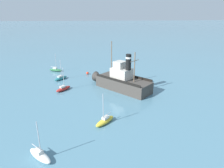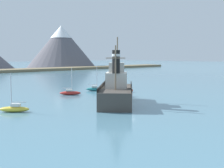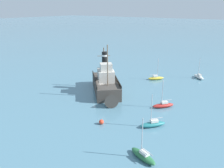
{
  "view_description": "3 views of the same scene",
  "coord_description": "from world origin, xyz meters",
  "px_view_note": "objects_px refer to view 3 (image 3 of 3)",
  "views": [
    {
      "loc": [
        -41.17,
        6.06,
        15.92
      ],
      "look_at": [
        -4.81,
        2.61,
        2.4
      ],
      "focal_mm": 32.0,
      "sensor_mm": 36.0,
      "label": 1
    },
    {
      "loc": [
        -29.81,
        -29.01,
        7.02
      ],
      "look_at": [
        -0.6,
        2.28,
        2.7
      ],
      "focal_mm": 45.0,
      "sensor_mm": 36.0,
      "label": 2
    },
    {
      "loc": [
        33.81,
        26.87,
        16.3
      ],
      "look_at": [
        -0.73,
        2.36,
        2.35
      ],
      "focal_mm": 38.0,
      "sensor_mm": 36.0,
      "label": 3
    }
  ],
  "objects_px": {
    "sailboat_green": "(143,155)",
    "sailboat_teal": "(153,124)",
    "sailboat_yellow": "(156,78)",
    "old_tugboat": "(106,84)",
    "sailboat_red": "(163,105)",
    "sailboat_white": "(199,77)",
    "mooring_buoy": "(101,122)"
  },
  "relations": [
    {
      "from": "sailboat_green",
      "to": "sailboat_teal",
      "type": "bearing_deg",
      "value": -161.72
    },
    {
      "from": "sailboat_yellow",
      "to": "sailboat_green",
      "type": "bearing_deg",
      "value": 22.75
    },
    {
      "from": "old_tugboat",
      "to": "sailboat_red",
      "type": "distance_m",
      "value": 12.32
    },
    {
      "from": "sailboat_teal",
      "to": "sailboat_green",
      "type": "bearing_deg",
      "value": 18.28
    },
    {
      "from": "old_tugboat",
      "to": "sailboat_yellow",
      "type": "distance_m",
      "value": 14.39
    },
    {
      "from": "old_tugboat",
      "to": "sailboat_white",
      "type": "height_order",
      "value": "old_tugboat"
    },
    {
      "from": "sailboat_green",
      "to": "sailboat_white",
      "type": "distance_m",
      "value": 35.54
    },
    {
      "from": "sailboat_red",
      "to": "sailboat_teal",
      "type": "height_order",
      "value": "same"
    },
    {
      "from": "sailboat_yellow",
      "to": "sailboat_teal",
      "type": "bearing_deg",
      "value": 24.26
    },
    {
      "from": "sailboat_red",
      "to": "sailboat_teal",
      "type": "xyz_separation_m",
      "value": [
        7.16,
        1.56,
        0.0
      ]
    },
    {
      "from": "mooring_buoy",
      "to": "sailboat_teal",
      "type": "bearing_deg",
      "value": 119.58
    },
    {
      "from": "sailboat_yellow",
      "to": "mooring_buoy",
      "type": "distance_m",
      "value": 24.88
    },
    {
      "from": "old_tugboat",
      "to": "mooring_buoy",
      "type": "relative_size",
      "value": 17.75
    },
    {
      "from": "sailboat_red",
      "to": "sailboat_teal",
      "type": "relative_size",
      "value": 1.0
    },
    {
      "from": "sailboat_green",
      "to": "mooring_buoy",
      "type": "distance_m",
      "value": 9.63
    },
    {
      "from": "mooring_buoy",
      "to": "old_tugboat",
      "type": "bearing_deg",
      "value": -146.16
    },
    {
      "from": "sailboat_teal",
      "to": "sailboat_white",
      "type": "xyz_separation_m",
      "value": [
        -27.89,
        -1.66,
        0.0
      ]
    },
    {
      "from": "sailboat_yellow",
      "to": "mooring_buoy",
      "type": "xyz_separation_m",
      "value": [
        24.69,
        3.08,
        -0.07
      ]
    },
    {
      "from": "mooring_buoy",
      "to": "sailboat_yellow",
      "type": "bearing_deg",
      "value": -172.88
    },
    {
      "from": "sailboat_red",
      "to": "sailboat_yellow",
      "type": "xyz_separation_m",
      "value": [
        -13.89,
        -7.93,
        0.0
      ]
    },
    {
      "from": "sailboat_red",
      "to": "sailboat_green",
      "type": "distance_m",
      "value": 15.12
    },
    {
      "from": "old_tugboat",
      "to": "sailboat_yellow",
      "type": "relative_size",
      "value": 2.6
    },
    {
      "from": "sailboat_teal",
      "to": "sailboat_yellow",
      "type": "distance_m",
      "value": 23.09
    },
    {
      "from": "sailboat_white",
      "to": "mooring_buoy",
      "type": "height_order",
      "value": "sailboat_white"
    },
    {
      "from": "sailboat_teal",
      "to": "sailboat_green",
      "type": "distance_m",
      "value": 7.81
    },
    {
      "from": "sailboat_red",
      "to": "mooring_buoy",
      "type": "height_order",
      "value": "sailboat_red"
    },
    {
      "from": "sailboat_red",
      "to": "sailboat_yellow",
      "type": "height_order",
      "value": "same"
    },
    {
      "from": "sailboat_white",
      "to": "sailboat_red",
      "type": "bearing_deg",
      "value": 0.28
    },
    {
      "from": "sailboat_red",
      "to": "mooring_buoy",
      "type": "bearing_deg",
      "value": -24.16
    },
    {
      "from": "old_tugboat",
      "to": "mooring_buoy",
      "type": "xyz_separation_m",
      "value": [
        11.02,
        7.39,
        -1.47
      ]
    },
    {
      "from": "sailboat_yellow",
      "to": "sailboat_green",
      "type": "relative_size",
      "value": 1.0
    },
    {
      "from": "sailboat_yellow",
      "to": "sailboat_white",
      "type": "distance_m",
      "value": 10.39
    }
  ]
}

